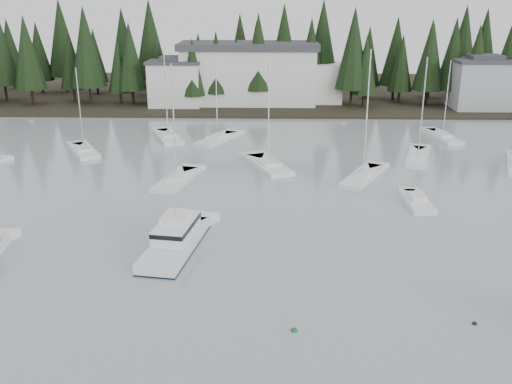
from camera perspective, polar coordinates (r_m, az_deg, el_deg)
far_shore_land at (r=121.93m, az=1.96°, el=9.92°), size 240.00×54.00×1.00m
conifer_treeline at (r=111.09m, az=1.98°, el=9.02°), size 200.00×22.00×20.00m
house_west at (r=104.88m, az=-8.04°, el=10.82°), size 9.54×7.42×8.75m
house_east_a at (r=108.76m, az=21.67°, el=10.11°), size 10.60×8.48×9.25m
harbor_inn at (r=106.62m, az=0.40°, el=11.74°), size 29.50×11.50×10.90m
cabin_cruiser_center at (r=46.65m, az=-8.04°, el=-4.86°), size 4.66×10.61×4.40m
sailboat_1 at (r=80.81m, az=-3.88°, el=5.19°), size 6.05×9.09×12.60m
sailboat_2 at (r=68.15m, az=1.24°, el=2.57°), size 6.21×9.56×12.96m
sailboat_3 at (r=64.95m, az=10.63°, el=1.42°), size 6.41×9.49×14.68m
sailboat_4 at (r=74.38m, az=15.87°, el=3.26°), size 5.10×9.87×13.03m
sailboat_5 at (r=63.26m, az=-7.94°, el=1.08°), size 4.50×9.10×13.33m
sailboat_8 at (r=86.26m, az=18.14°, el=5.17°), size 3.76×9.08×11.51m
sailboat_11 at (r=77.70m, az=-16.80°, el=3.83°), size 6.24×8.38×11.47m
sailboat_12 at (r=82.94m, az=-8.77°, el=5.38°), size 5.84×9.38×13.86m
runabout_1 at (r=58.17m, az=15.78°, el=-1.04°), size 2.37×6.42×1.42m
mooring_buoy_green at (r=35.98m, az=3.84°, el=-13.69°), size 0.44×0.44×0.44m
mooring_buoy_dark at (r=39.03m, az=21.00°, el=-12.22°), size 0.33×0.33×0.33m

